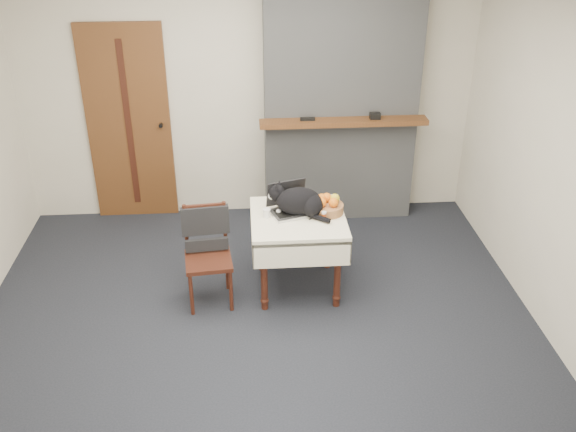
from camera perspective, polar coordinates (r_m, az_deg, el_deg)
name	(u,v)px	position (r m, az deg, el deg)	size (l,w,h in m)	color
ground	(258,322)	(5.27, -2.70, -9.35)	(4.50, 4.50, 0.00)	black
room_shell	(251,93)	(4.86, -3.34, 10.86)	(4.52, 4.01, 2.61)	beige
door	(129,124)	(6.64, -13.95, 7.90)	(0.82, 0.10, 2.00)	brown
chimney	(341,95)	(6.40, 4.73, 10.70)	(1.62, 0.48, 2.60)	gray
side_table	(298,228)	(5.36, 0.89, -1.09)	(0.78, 0.78, 0.70)	#38150F
laptop	(290,204)	(5.36, 0.13, 1.05)	(0.41, 0.38, 0.25)	#B7B7BC
cat	(300,202)	(5.29, 1.03, 1.30)	(0.51, 0.37, 0.27)	black
cream_jar	(267,213)	(5.28, -1.91, 0.28)	(0.06, 0.06, 0.07)	white
pill_bottle	(324,216)	(5.23, 3.22, 0.01)	(0.04, 0.04, 0.08)	#AB3D15
fruit_basket	(327,206)	(5.35, 3.53, 0.92)	(0.27, 0.27, 0.15)	#9D653F
desk_clutter	(319,211)	(5.38, 2.73, 0.43)	(0.15, 0.02, 0.01)	black
chair	(207,241)	(5.31, -7.24, -2.19)	(0.42, 0.41, 0.85)	#38150F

